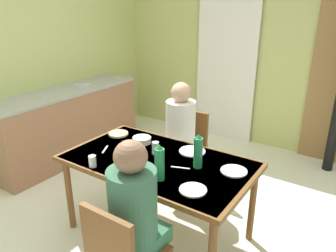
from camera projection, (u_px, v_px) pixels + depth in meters
The scene contains 23 objects.
ground_plane at pixel (138, 216), 3.14m from camera, with size 6.25×6.25×0.00m, color silver.
wall_back at pixel (243, 49), 4.53m from camera, with size 4.11×0.10×2.66m, color #BCC170.
wall_left at pixel (46, 53), 4.15m from camera, with size 0.10×3.60×2.66m, color #B8C671.
curtain_panel at pixel (226, 64), 4.63m from camera, with size 0.90×0.03×2.23m, color white.
kitchen_counter at pixel (68, 123), 4.26m from camera, with size 0.61×2.09×0.91m.
dining_table at pixel (158, 167), 2.68m from camera, with size 1.55×0.89×0.73m.
chair_far_diner at pixel (186, 146), 3.47m from camera, with size 0.40×0.40×0.87m.
person_near_diner at pixel (134, 206), 1.97m from camera, with size 0.30×0.37×0.77m.
person_far_diner at pixel (180, 125), 3.26m from camera, with size 0.30×0.37×0.77m.
water_bottle_green_near at pixel (198, 152), 2.49m from camera, with size 0.07×0.07×0.28m.
water_bottle_green_far at pixel (160, 163), 2.32m from camera, with size 0.07×0.07×0.28m.
serving_bowl_center at pixel (142, 140), 2.97m from camera, with size 0.17×0.17×0.06m, color #F0EAC9.
dinner_plate_near_left at pixel (192, 151), 2.80m from camera, with size 0.23×0.23×0.01m, color white.
dinner_plate_near_right at pixel (193, 190), 2.22m from camera, with size 0.19×0.19×0.01m, color white.
dinner_plate_far_center at pixel (234, 171), 2.47m from camera, with size 0.20×0.20×0.01m, color white.
drinking_glass_by_near_diner at pixel (92, 161), 2.53m from camera, with size 0.06×0.06×0.09m, color silver.
drinking_glass_by_far_diner at pixel (156, 148), 2.75m from camera, with size 0.06×0.06×0.11m, color silver.
drinking_glass_spare_center at pixel (132, 176), 2.32m from camera, with size 0.06×0.06×0.10m, color silver.
bread_plate_sliced at pixel (118, 134), 3.16m from camera, with size 0.19×0.19×0.02m, color #DBB77A.
cutlery_knife_near at pixel (130, 160), 2.66m from camera, with size 0.15×0.02×0.00m, color silver.
cutlery_fork_near at pixel (122, 171), 2.48m from camera, with size 0.15×0.02×0.00m, color silver.
cutlery_knife_far at pixel (180, 168), 2.53m from camera, with size 0.15×0.02×0.00m, color silver.
cutlery_fork_far at pixel (105, 149), 2.84m from camera, with size 0.15×0.02×0.00m, color silver.
Camera 1 is at (1.70, -2.01, 1.94)m, focal length 34.55 mm.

